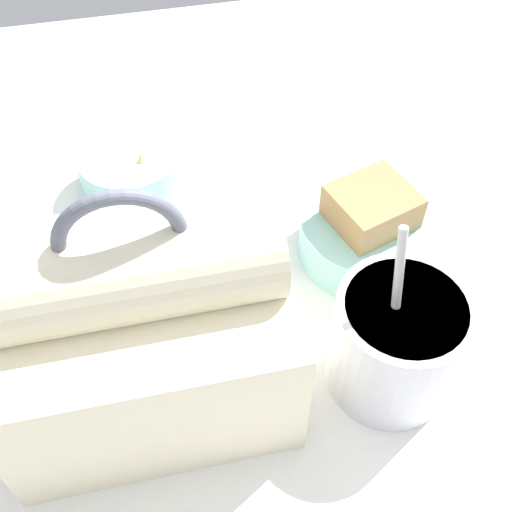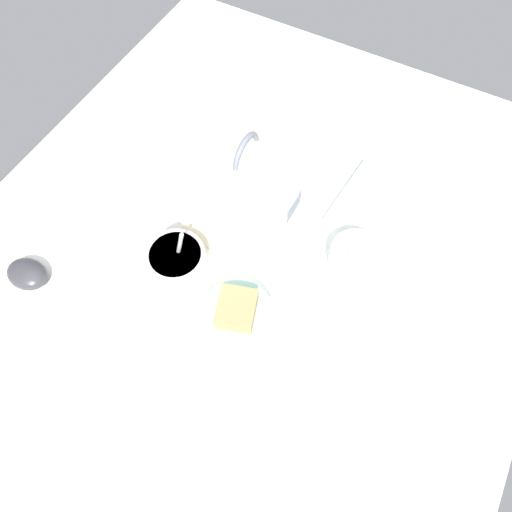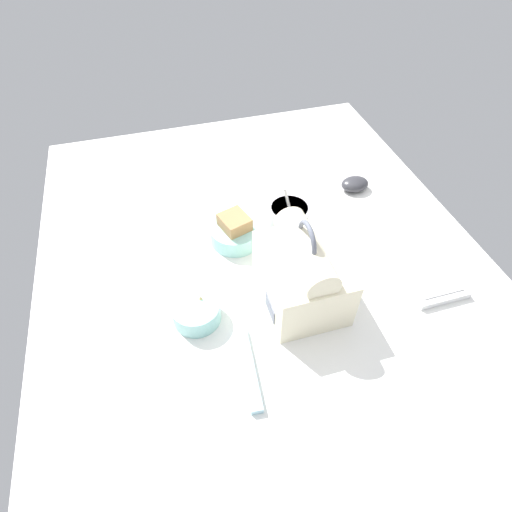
{
  "view_description": "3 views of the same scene",
  "coord_description": "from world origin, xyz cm",
  "views": [
    {
      "loc": [
        9.51,
        32.26,
        50.52
      ],
      "look_at": [
        1.79,
        -2.91,
        7.0
      ],
      "focal_mm": 45.0,
      "sensor_mm": 36.0,
      "label": 1
    },
    {
      "loc": [
        -37.82,
        -24.34,
        86.9
      ],
      "look_at": [
        1.79,
        -2.91,
        7.0
      ],
      "focal_mm": 35.0,
      "sensor_mm": 36.0,
      "label": 2
    },
    {
      "loc": [
        62.57,
        -20.32,
        76.69
      ],
      "look_at": [
        1.79,
        -2.91,
        7.0
      ],
      "focal_mm": 28.0,
      "sensor_mm": 36.0,
      "label": 3
    }
  ],
  "objects": [
    {
      "name": "bento_bowl_snacks",
      "position": [
        11.63,
        -19.18,
        4.54
      ],
      "size": [
        10.6,
        10.6,
        5.72
      ],
      "color": "#93D1CC",
      "rests_on": "desk_surface"
    },
    {
      "name": "desk_surface",
      "position": [
        0.0,
        0.0,
        1.0
      ],
      "size": [
        140.0,
        110.0,
        2.0
      ],
      "color": "white",
      "rests_on": "ground"
    },
    {
      "name": "bento_bowl_sandwich",
      "position": [
        -9.58,
        -5.28,
        5.0
      ],
      "size": [
        12.92,
        12.92,
        8.05
      ],
      "color": "#93D1CC",
      "rests_on": "desk_surface"
    },
    {
      "name": "lunch_bag",
      "position": [
        12.14,
        4.62,
        10.16
      ],
      "size": [
        21.59,
        16.9,
        22.43
      ],
      "color": "#EFE5C1",
      "rests_on": "desk_surface"
    },
    {
      "name": "soup_cup",
      "position": [
        -7.07,
        8.24,
        7.29
      ],
      "size": [
        10.39,
        10.39,
        16.9
      ],
      "color": "silver",
      "rests_on": "desk_surface"
    }
  ]
}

